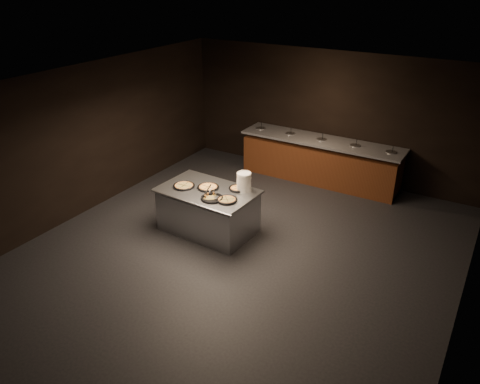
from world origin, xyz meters
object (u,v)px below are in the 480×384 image
(serving_counter, at_px, (208,211))
(pan_cheese_whole, at_px, (208,187))
(pan_veggie_whole, at_px, (184,186))
(plate_stack, at_px, (244,182))

(serving_counter, xyz_separation_m, pan_cheese_whole, (-0.03, 0.07, 0.46))
(pan_veggie_whole, height_order, pan_cheese_whole, same)
(plate_stack, bearing_deg, serving_counter, -151.22)
(serving_counter, bearing_deg, pan_cheese_whole, 118.06)
(serving_counter, height_order, pan_veggie_whole, pan_veggie_whole)
(serving_counter, height_order, pan_cheese_whole, pan_cheese_whole)
(plate_stack, bearing_deg, pan_cheese_whole, -157.86)
(plate_stack, distance_m, pan_veggie_whole, 1.13)
(pan_veggie_whole, bearing_deg, serving_counter, 13.71)
(serving_counter, xyz_separation_m, plate_stack, (0.58, 0.32, 0.61))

